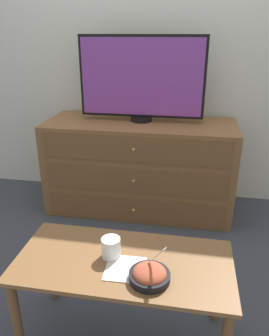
{
  "coord_description": "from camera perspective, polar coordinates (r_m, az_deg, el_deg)",
  "views": [
    {
      "loc": [
        0.36,
        -2.8,
        1.42
      ],
      "look_at": [
        0.11,
        -1.35,
        0.8
      ],
      "focal_mm": 35.0,
      "sensor_mm": 36.0,
      "label": 1
    }
  ],
  "objects": [
    {
      "name": "dresser",
      "position": [
        2.72,
        0.89,
        0.3
      ],
      "size": [
        1.5,
        0.59,
        0.75
      ],
      "color": "brown",
      "rests_on": "ground_plane"
    },
    {
      "name": "drink_cup",
      "position": [
        1.52,
        -4.11,
        -13.87
      ],
      "size": [
        0.09,
        0.09,
        0.1
      ],
      "color": "#9E6638",
      "rests_on": "coffee_table"
    },
    {
      "name": "coffee_table",
      "position": [
        1.57,
        -1.88,
        -17.91
      ],
      "size": [
        0.97,
        0.46,
        0.47
      ],
      "color": "brown",
      "rests_on": "ground_plane"
    },
    {
      "name": "napkin",
      "position": [
        1.47,
        -1.61,
        -17.1
      ],
      "size": [
        0.18,
        0.18,
        0.0
      ],
      "color": "silver",
      "rests_on": "coffee_table"
    },
    {
      "name": "tv",
      "position": [
        2.59,
        1.24,
        15.3
      ],
      "size": [
        0.97,
        0.17,
        0.65
      ],
      "color": "black",
      "rests_on": "dresser"
    },
    {
      "name": "ground_plane",
      "position": [
        3.16,
        2.22,
        -3.83
      ],
      "size": [
        12.0,
        12.0,
        0.0
      ],
      "primitive_type": "plane",
      "color": "#383D47"
    },
    {
      "name": "wall_back",
      "position": [
        2.86,
        2.71,
        20.42
      ],
      "size": [
        12.0,
        0.05,
        2.6
      ],
      "color": "silver",
      "rests_on": "ground_plane"
    },
    {
      "name": "takeout_bowl",
      "position": [
        1.41,
        2.63,
        -18.08
      ],
      "size": [
        0.17,
        0.17,
        0.17
      ],
      "color": "black",
      "rests_on": "coffee_table"
    }
  ]
}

